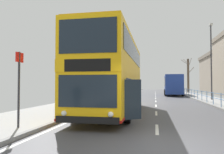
{
  "coord_description": "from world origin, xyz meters",
  "views": [
    {
      "loc": [
        -0.06,
        -6.07,
        1.71
      ],
      "look_at": [
        -2.45,
        6.19,
        2.13
      ],
      "focal_mm": 35.45,
      "sensor_mm": 36.0,
      "label": 1
    }
  ],
  "objects_px": {
    "background_bus_far_lane": "(173,84)",
    "double_decker_bus_main": "(114,75)",
    "street_lamp_far_side": "(211,56)",
    "bare_tree_far_00": "(188,75)",
    "bus_stop_sign_near": "(19,81)"
  },
  "relations": [
    {
      "from": "bus_stop_sign_near",
      "to": "bare_tree_far_00",
      "type": "distance_m",
      "value": 39.88
    },
    {
      "from": "background_bus_far_lane",
      "to": "bus_stop_sign_near",
      "type": "xyz_separation_m",
      "value": [
        -7.7,
        -28.93,
        0.12
      ]
    },
    {
      "from": "street_lamp_far_side",
      "to": "background_bus_far_lane",
      "type": "bearing_deg",
      "value": 104.66
    },
    {
      "from": "double_decker_bus_main",
      "to": "bus_stop_sign_near",
      "type": "distance_m",
      "value": 6.27
    },
    {
      "from": "double_decker_bus_main",
      "to": "background_bus_far_lane",
      "type": "bearing_deg",
      "value": 77.38
    },
    {
      "from": "double_decker_bus_main",
      "to": "bus_stop_sign_near",
      "type": "relative_size",
      "value": 4.02
    },
    {
      "from": "street_lamp_far_side",
      "to": "bare_tree_far_00",
      "type": "xyz_separation_m",
      "value": [
        0.61,
        20.85,
        -1.2
      ]
    },
    {
      "from": "street_lamp_far_side",
      "to": "bare_tree_far_00",
      "type": "height_order",
      "value": "street_lamp_far_side"
    },
    {
      "from": "double_decker_bus_main",
      "to": "background_bus_far_lane",
      "type": "xyz_separation_m",
      "value": [
        5.2,
        23.2,
        -0.57
      ]
    },
    {
      "from": "bus_stop_sign_near",
      "to": "bare_tree_far_00",
      "type": "height_order",
      "value": "bare_tree_far_00"
    },
    {
      "from": "background_bus_far_lane",
      "to": "double_decker_bus_main",
      "type": "bearing_deg",
      "value": -102.62
    },
    {
      "from": "double_decker_bus_main",
      "to": "bare_tree_far_00",
      "type": "height_order",
      "value": "bare_tree_far_00"
    },
    {
      "from": "double_decker_bus_main",
      "to": "background_bus_far_lane",
      "type": "relative_size",
      "value": 1.22
    },
    {
      "from": "double_decker_bus_main",
      "to": "street_lamp_far_side",
      "type": "xyz_separation_m",
      "value": [
        8.23,
        11.62,
        2.46
      ]
    },
    {
      "from": "bus_stop_sign_near",
      "to": "background_bus_far_lane",
      "type": "bearing_deg",
      "value": 75.1
    }
  ]
}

